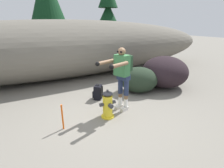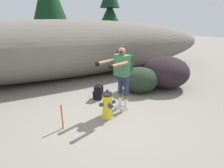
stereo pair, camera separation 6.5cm
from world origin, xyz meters
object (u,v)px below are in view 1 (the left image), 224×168
at_px(fire_hydrant, 108,105).
at_px(boulder_large, 165,72).
at_px(utility_worker, 122,72).
at_px(boulder_mid, 139,80).
at_px(spare_backpack, 98,92).
at_px(survey_stake, 62,117).

distance_m(fire_hydrant, boulder_large, 3.10).
relative_size(utility_worker, boulder_mid, 1.32).
bearing_deg(utility_worker, fire_hydrant, 0.41).
height_order(spare_backpack, boulder_mid, boulder_mid).
bearing_deg(spare_backpack, boulder_large, -141.40).
relative_size(boulder_large, survey_stake, 2.90).
height_order(utility_worker, boulder_mid, utility_worker).
relative_size(spare_backpack, boulder_mid, 0.37).
relative_size(utility_worker, boulder_large, 0.98).
distance_m(boulder_large, survey_stake, 4.17).
bearing_deg(fire_hydrant, spare_backpack, 77.19).
bearing_deg(spare_backpack, boulder_mid, -143.20).
distance_m(utility_worker, survey_stake, 1.83).
bearing_deg(utility_worker, spare_backpack, -94.58).
xyz_separation_m(spare_backpack, boulder_mid, (1.47, -0.13, 0.22)).
relative_size(fire_hydrant, boulder_large, 0.42).
bearing_deg(survey_stake, boulder_mid, 19.61).
distance_m(fire_hydrant, survey_stake, 1.12).
xyz_separation_m(spare_backpack, survey_stake, (-1.39, -1.15, 0.08)).
bearing_deg(spare_backpack, utility_worker, 146.22).
height_order(fire_hydrant, boulder_mid, boulder_mid).
bearing_deg(boulder_large, spare_backpack, 176.88).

